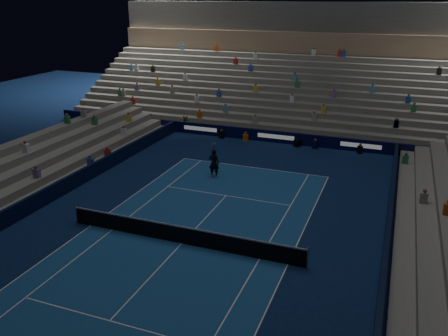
% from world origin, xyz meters
% --- Properties ---
extents(ground, '(90.00, 90.00, 0.00)m').
position_xyz_m(ground, '(0.00, 0.00, 0.00)').
color(ground, '#0B1C43').
rests_on(ground, ground).
extents(court_surface, '(10.97, 23.77, 0.01)m').
position_xyz_m(court_surface, '(0.00, 0.00, 0.01)').
color(court_surface, navy).
rests_on(court_surface, ground).
extents(sponsor_barrier_far, '(44.00, 0.25, 1.00)m').
position_xyz_m(sponsor_barrier_far, '(0.00, 18.50, 0.50)').
color(sponsor_barrier_far, '#080A32').
rests_on(sponsor_barrier_far, ground).
extents(sponsor_barrier_east, '(0.25, 37.00, 1.00)m').
position_xyz_m(sponsor_barrier_east, '(9.70, 0.00, 0.50)').
color(sponsor_barrier_east, black).
rests_on(sponsor_barrier_east, ground).
extents(sponsor_barrier_west, '(0.25, 37.00, 1.00)m').
position_xyz_m(sponsor_barrier_west, '(-9.70, 0.00, 0.50)').
color(sponsor_barrier_west, black).
rests_on(sponsor_barrier_west, ground).
extents(grandstand_main, '(44.00, 15.20, 11.20)m').
position_xyz_m(grandstand_main, '(0.00, 27.90, 3.38)').
color(grandstand_main, slate).
rests_on(grandstand_main, ground).
extents(tennis_net, '(12.90, 0.10, 1.10)m').
position_xyz_m(tennis_net, '(0.00, 0.00, 0.50)').
color(tennis_net, '#B2B2B7').
rests_on(tennis_net, ground).
extents(tennis_player, '(0.78, 0.55, 2.01)m').
position_xyz_m(tennis_player, '(-1.93, 9.14, 1.01)').
color(tennis_player, black).
rests_on(tennis_player, ground).
extents(broadcast_camera, '(0.61, 0.97, 0.60)m').
position_xyz_m(broadcast_camera, '(1.95, 18.05, 0.31)').
color(broadcast_camera, black).
rests_on(broadcast_camera, ground).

